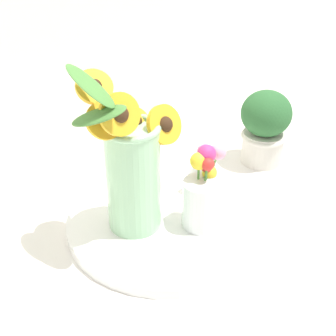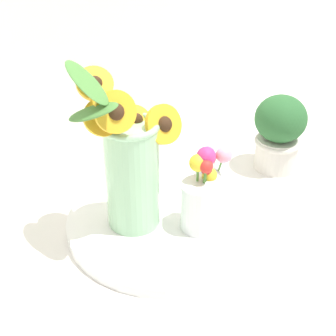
{
  "view_description": "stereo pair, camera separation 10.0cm",
  "coord_description": "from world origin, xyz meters",
  "px_view_note": "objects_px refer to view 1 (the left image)",
  "views": [
    {
      "loc": [
        -0.52,
        -0.61,
        0.67
      ],
      "look_at": [
        0.02,
        0.05,
        0.15
      ],
      "focal_mm": 50.0,
      "sensor_mm": 36.0,
      "label": 1
    },
    {
      "loc": [
        -0.44,
        -0.67,
        0.67
      ],
      "look_at": [
        0.02,
        0.05,
        0.15
      ],
      "focal_mm": 50.0,
      "sensor_mm": 36.0,
      "label": 2
    }
  ],
  "objects_px": {
    "mason_jar_sunflowers": "(131,167)",
    "potted_plant": "(265,126)",
    "vase_small_center": "(202,195)",
    "serving_tray": "(168,220)",
    "vase_bulb_right": "(204,172)"
  },
  "relations": [
    {
      "from": "serving_tray",
      "to": "mason_jar_sunflowers",
      "type": "xyz_separation_m",
      "value": [
        -0.08,
        0.02,
        0.16
      ]
    },
    {
      "from": "vase_bulb_right",
      "to": "potted_plant",
      "type": "height_order",
      "value": "potted_plant"
    },
    {
      "from": "vase_small_center",
      "to": "potted_plant",
      "type": "height_order",
      "value": "same"
    },
    {
      "from": "mason_jar_sunflowers",
      "to": "potted_plant",
      "type": "distance_m",
      "value": 0.47
    },
    {
      "from": "vase_small_center",
      "to": "vase_bulb_right",
      "type": "relative_size",
      "value": 1.4
    },
    {
      "from": "serving_tray",
      "to": "vase_small_center",
      "type": "relative_size",
      "value": 2.47
    },
    {
      "from": "vase_bulb_right",
      "to": "mason_jar_sunflowers",
      "type": "bearing_deg",
      "value": 179.86
    },
    {
      "from": "vase_small_center",
      "to": "vase_bulb_right",
      "type": "height_order",
      "value": "vase_small_center"
    },
    {
      "from": "serving_tray",
      "to": "mason_jar_sunflowers",
      "type": "height_order",
      "value": "mason_jar_sunflowers"
    },
    {
      "from": "serving_tray",
      "to": "potted_plant",
      "type": "relative_size",
      "value": 2.19
    },
    {
      "from": "vase_bulb_right",
      "to": "serving_tray",
      "type": "bearing_deg",
      "value": -169.68
    },
    {
      "from": "mason_jar_sunflowers",
      "to": "potted_plant",
      "type": "height_order",
      "value": "mason_jar_sunflowers"
    },
    {
      "from": "vase_small_center",
      "to": "potted_plant",
      "type": "relative_size",
      "value": 0.88
    },
    {
      "from": "mason_jar_sunflowers",
      "to": "vase_small_center",
      "type": "height_order",
      "value": "mason_jar_sunflowers"
    },
    {
      "from": "vase_small_center",
      "to": "potted_plant",
      "type": "distance_m",
      "value": 0.37
    }
  ]
}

